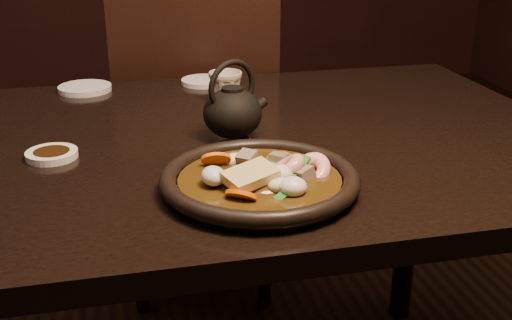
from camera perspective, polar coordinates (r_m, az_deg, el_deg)
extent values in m
cube|color=black|center=(1.21, -8.61, 0.73)|extent=(1.60, 0.90, 0.04)
cylinder|color=black|center=(1.88, 13.46, -4.19)|extent=(0.06, 0.06, 0.71)
cube|color=black|center=(1.99, -5.10, 1.50)|extent=(0.52, 0.52, 0.04)
cylinder|color=black|center=(2.26, -0.17, -2.59)|extent=(0.04, 0.04, 0.45)
cylinder|color=black|center=(1.93, 0.77, -7.18)|extent=(0.04, 0.04, 0.45)
cylinder|color=black|center=(2.26, -9.66, -2.90)|extent=(0.04, 0.04, 0.45)
cylinder|color=black|center=(1.93, -10.43, -7.53)|extent=(0.04, 0.04, 0.45)
cube|color=black|center=(1.71, -5.37, 7.37)|extent=(0.44, 0.10, 0.48)
cylinder|color=black|center=(0.99, 0.33, -2.35)|extent=(0.28, 0.28, 0.01)
torus|color=black|center=(0.98, 0.33, -1.65)|extent=(0.31, 0.31, 0.03)
cylinder|color=#39250A|center=(0.98, 0.33, -1.88)|extent=(0.25, 0.25, 0.01)
ellipsoid|color=#39250A|center=(0.98, 0.33, -1.88)|extent=(0.14, 0.13, 0.04)
torus|color=#FFB0A1|center=(1.01, 4.91, -1.01)|extent=(0.09, 0.09, 0.05)
torus|color=#FFB0A1|center=(1.00, 2.55, -0.87)|extent=(0.08, 0.08, 0.05)
cube|color=gray|center=(0.96, -0.42, -1.30)|extent=(0.03, 0.03, 0.03)
cube|color=gray|center=(1.02, -0.77, 0.03)|extent=(0.04, 0.04, 0.03)
cube|color=gray|center=(0.98, 4.24, -1.37)|extent=(0.04, 0.04, 0.03)
cube|color=gray|center=(0.97, 1.05, -1.19)|extent=(0.04, 0.04, 0.03)
cube|color=gray|center=(0.97, -1.60, -1.54)|extent=(0.04, 0.04, 0.03)
cube|color=gray|center=(1.04, 1.99, -0.08)|extent=(0.04, 0.04, 0.03)
cylinder|color=#DE5407|center=(0.91, -1.36, -3.16)|extent=(0.06, 0.06, 0.04)
cylinder|color=#DE5407|center=(0.96, 0.16, -0.97)|extent=(0.06, 0.06, 0.03)
cylinder|color=#DE5407|center=(1.05, 2.05, 0.04)|extent=(0.05, 0.04, 0.04)
cylinder|color=#DE5407|center=(0.98, 0.44, -1.12)|extent=(0.05, 0.04, 0.04)
cylinder|color=#DE5407|center=(1.02, -3.58, 0.10)|extent=(0.05, 0.03, 0.05)
cylinder|color=#DE5407|center=(0.95, -1.43, -1.49)|extent=(0.05, 0.04, 0.05)
cube|color=#176813|center=(0.99, 3.98, -0.59)|extent=(0.04, 0.04, 0.03)
cube|color=#176813|center=(0.96, 2.29, -1.58)|extent=(0.05, 0.03, 0.01)
cube|color=#176813|center=(1.03, 1.33, -0.21)|extent=(0.04, 0.03, 0.01)
cube|color=#176813|center=(0.99, -1.08, -1.30)|extent=(0.04, 0.02, 0.01)
cube|color=#176813|center=(1.00, 0.24, -0.88)|extent=(0.05, 0.03, 0.02)
cube|color=#176813|center=(0.92, 2.77, -2.88)|extent=(0.04, 0.03, 0.02)
ellipsoid|color=silver|center=(0.95, -3.82, -1.42)|extent=(0.04, 0.05, 0.03)
ellipsoid|color=silver|center=(1.04, -1.94, -0.08)|extent=(0.05, 0.03, 0.03)
ellipsoid|color=silver|center=(0.94, 2.35, -2.28)|extent=(0.04, 0.03, 0.02)
ellipsoid|color=silver|center=(0.93, 3.29, -2.38)|extent=(0.04, 0.04, 0.03)
ellipsoid|color=silver|center=(0.97, 0.92, -1.02)|extent=(0.04, 0.03, 0.03)
ellipsoid|color=silver|center=(0.97, 2.02, -1.24)|extent=(0.05, 0.04, 0.03)
cube|color=#DCC683|center=(0.94, -0.50, -1.39)|extent=(0.09, 0.08, 0.03)
cylinder|color=white|center=(1.16, -17.70, 0.47)|extent=(0.09, 0.09, 0.01)
cylinder|color=white|center=(1.57, -14.97, 6.18)|extent=(0.12, 0.12, 0.01)
cylinder|color=white|center=(1.58, -4.64, 6.99)|extent=(0.11, 0.11, 0.01)
imported|color=beige|center=(1.42, -2.73, 6.58)|extent=(0.09, 0.09, 0.07)
cylinder|color=tan|center=(1.20, -0.98, 2.10)|extent=(0.06, 0.25, 0.01)
cylinder|color=tan|center=(1.21, -1.25, 2.29)|extent=(0.06, 0.25, 0.01)
ellipsoid|color=black|center=(1.19, -2.10, 4.18)|extent=(0.11, 0.11, 0.09)
cylinder|color=black|center=(1.18, -2.13, 6.09)|extent=(0.04, 0.04, 0.02)
cylinder|color=black|center=(1.22, -0.01, 4.66)|extent=(0.05, 0.04, 0.04)
torus|color=black|center=(1.17, -2.14, 6.52)|extent=(0.10, 0.05, 0.10)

